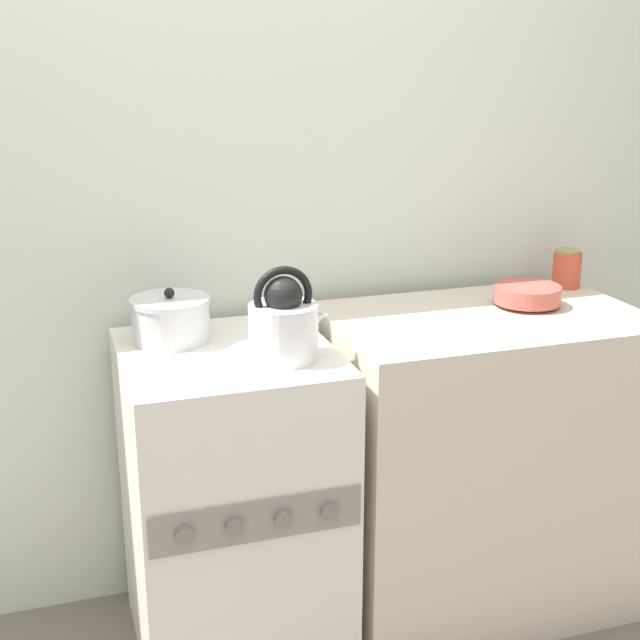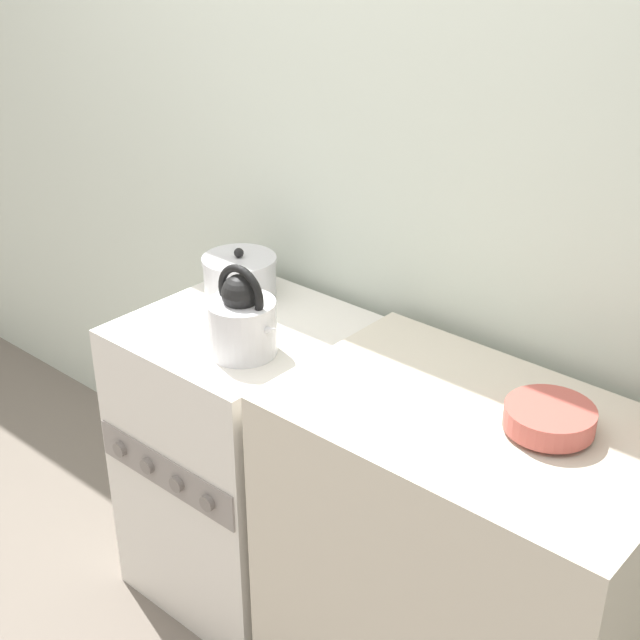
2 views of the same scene
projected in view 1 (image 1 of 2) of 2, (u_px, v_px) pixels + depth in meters
The scene contains 7 objects.
wall_back at pixel (196, 190), 2.54m from camera, with size 7.00×0.06×2.50m.
stove at pixel (232, 503), 2.45m from camera, with size 0.55×0.61×0.88m.
counter at pixel (479, 461), 2.66m from camera, with size 0.89×0.58×0.91m.
kettle at pixel (284, 323), 2.23m from camera, with size 0.22×0.18×0.24m.
cooking_pot at pixel (171, 319), 2.38m from camera, with size 0.21×0.21×0.15m.
enamel_bowl at pixel (527, 294), 2.60m from camera, with size 0.19×0.19×0.06m.
storage_jar at pixel (567, 269), 2.80m from camera, with size 0.09×0.09×0.12m.
Camera 1 is at (-0.45, -1.86, 1.65)m, focal length 50.00 mm.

